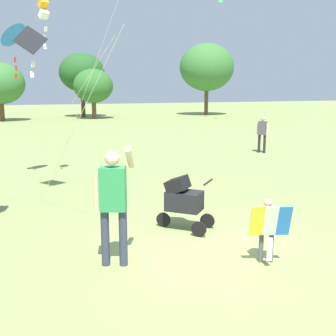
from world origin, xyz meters
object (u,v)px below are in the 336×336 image
(stroller, at_px, (183,198))
(person_red_shirt, at_px, (262,131))
(kite_orange_delta, at_px, (14,36))
(kite_green_novelty, at_px, (44,12))
(person_adult_flyer, at_px, (113,197))
(child_with_butterfly_kite, at_px, (268,225))
(kite_adult_black, at_px, (33,48))

(stroller, height_order, person_red_shirt, person_red_shirt)
(kite_orange_delta, xyz_separation_m, kite_green_novelty, (0.79, -0.45, 0.59))
(person_adult_flyer, bearing_deg, child_with_butterfly_kite, -18.57)
(child_with_butterfly_kite, xyz_separation_m, kite_adult_black, (-2.97, 4.70, 2.85))
(child_with_butterfly_kite, height_order, kite_green_novelty, kite_green_novelty)
(person_red_shirt, bearing_deg, kite_adult_black, -152.47)
(kite_orange_delta, relative_size, person_red_shirt, 2.90)
(stroller, xyz_separation_m, kite_adult_black, (-2.35, 2.85, 2.86))
(stroller, distance_m, kite_orange_delta, 6.93)
(child_with_butterfly_kite, relative_size, kite_orange_delta, 0.23)
(kite_adult_black, relative_size, person_red_shirt, 2.82)
(child_with_butterfly_kite, xyz_separation_m, kite_orange_delta, (-3.33, 7.25, 3.37))
(person_adult_flyer, distance_m, kite_orange_delta, 7.24)
(stroller, height_order, kite_green_novelty, kite_green_novelty)
(child_with_butterfly_kite, relative_size, person_red_shirt, 0.67)
(kite_orange_delta, relative_size, kite_green_novelty, 0.88)
(kite_adult_black, height_order, kite_orange_delta, kite_orange_delta)
(person_adult_flyer, bearing_deg, stroller, 35.38)
(stroller, distance_m, person_red_shirt, 9.97)
(person_adult_flyer, distance_m, person_red_shirt, 11.85)
(kite_adult_black, xyz_separation_m, kite_orange_delta, (-0.35, 2.56, 0.52))
(kite_adult_black, height_order, kite_green_novelty, kite_green_novelty)
(kite_green_novelty, bearing_deg, kite_orange_delta, 150.73)
(stroller, xyz_separation_m, person_red_shirt, (6.57, 7.50, 0.27))
(person_red_shirt, bearing_deg, stroller, -131.21)
(kite_orange_delta, distance_m, person_red_shirt, 10.00)
(child_with_butterfly_kite, distance_m, kite_adult_black, 6.25)
(kite_orange_delta, distance_m, kite_green_novelty, 1.08)
(child_with_butterfly_kite, height_order, person_red_shirt, person_red_shirt)
(person_adult_flyer, bearing_deg, kite_green_novelty, 93.25)
(stroller, relative_size, kite_orange_delta, 0.24)
(stroller, xyz_separation_m, kite_orange_delta, (-2.71, 5.40, 3.38))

